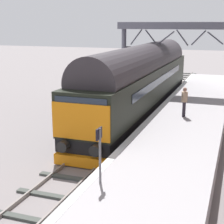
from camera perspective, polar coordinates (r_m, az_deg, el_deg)
The scene contains 8 objects.
ground_plane at distance 17.43m, azimuth -2.23°, elevation -6.37°, with size 140.00×140.00×0.00m, color slate.
track_main at distance 17.41m, azimuth -2.24°, elevation -6.20°, with size 2.50×60.00×0.15m.
station_platform at distance 16.34m, azimuth 9.63°, elevation -6.11°, with size 4.00×44.00×1.01m.
diesel_locomotive at distance 24.10m, azimuth 4.70°, elevation 5.43°, with size 2.74×20.07×4.68m.
signal_post_mid at distance 29.31m, azimuth 2.62°, elevation 7.32°, with size 0.44×0.22×4.25m.
platform_number_sign at distance 11.42m, azimuth -1.99°, elevation -5.57°, with size 0.10×0.44×1.85m.
waiting_passenger at distance 20.05m, azimuth 11.47°, elevation 2.00°, with size 0.38×0.51×1.64m.
overhead_footbridge at distance 26.99m, azimuth 11.19°, elevation 12.47°, with size 9.30×2.00×6.13m.
Camera 1 is at (6.10, -15.16, 6.06)m, focal length 57.34 mm.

